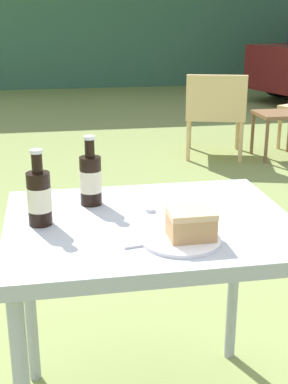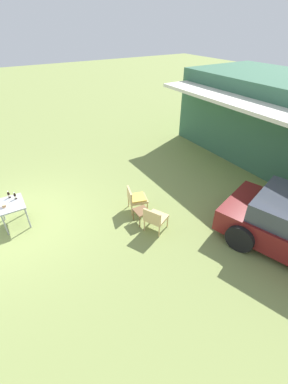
{
  "view_description": "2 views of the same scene",
  "coord_description": "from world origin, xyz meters",
  "px_view_note": "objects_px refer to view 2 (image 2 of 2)",
  "views": [
    {
      "loc": [
        -0.27,
        -1.38,
        1.26
      ],
      "look_at": [
        0.0,
        0.1,
        0.75
      ],
      "focal_mm": 50.0,
      "sensor_mm": 36.0,
      "label": 1
    },
    {
      "loc": [
        6.54,
        0.21,
        4.82
      ],
      "look_at": [
        1.64,
        3.18,
        0.9
      ],
      "focal_mm": 24.0,
      "sensor_mm": 36.0,
      "label": 2
    }
  ],
  "objects_px": {
    "wicker_chair_plain": "(155,218)",
    "cola_bottle_far": "(9,195)",
    "patio_table": "(11,206)",
    "cake_on_plate": "(4,206)",
    "cola_bottle_near": "(15,196)",
    "wicker_chair_cushioned": "(136,198)",
    "garden_side_table": "(142,212)"
  },
  "relations": [
    {
      "from": "cola_bottle_near",
      "to": "cola_bottle_far",
      "type": "relative_size",
      "value": 1.0
    },
    {
      "from": "wicker_chair_plain",
      "to": "garden_side_table",
      "type": "height_order",
      "value": "wicker_chair_plain"
    },
    {
      "from": "wicker_chair_plain",
      "to": "cola_bottle_far",
      "type": "xyz_separation_m",
      "value": [
        -2.54,
        -3.13,
        0.34
      ]
    },
    {
      "from": "garden_side_table",
      "to": "cola_bottle_near",
      "type": "bearing_deg",
      "value": -123.57
    },
    {
      "from": "wicker_chair_cushioned",
      "to": "cola_bottle_far",
      "type": "height_order",
      "value": "cola_bottle_far"
    },
    {
      "from": "patio_table",
      "to": "cola_bottle_far",
      "type": "distance_m",
      "value": 0.34
    },
    {
      "from": "patio_table",
      "to": "cola_bottle_near",
      "type": "relative_size",
      "value": 3.82
    },
    {
      "from": "wicker_chair_plain",
      "to": "wicker_chair_cushioned",
      "type": "bearing_deg",
      "value": -27.39
    },
    {
      "from": "wicker_chair_plain",
      "to": "cola_bottle_far",
      "type": "relative_size",
      "value": 3.54
    },
    {
      "from": "patio_table",
      "to": "cola_bottle_far",
      "type": "bearing_deg",
      "value": 175.55
    },
    {
      "from": "cola_bottle_near",
      "to": "patio_table",
      "type": "bearing_deg",
      "value": -46.59
    },
    {
      "from": "wicker_chair_plain",
      "to": "cola_bottle_near",
      "type": "distance_m",
      "value": 3.85
    },
    {
      "from": "cake_on_plate",
      "to": "cola_bottle_far",
      "type": "distance_m",
      "value": 0.42
    },
    {
      "from": "wicker_chair_cushioned",
      "to": "patio_table",
      "type": "distance_m",
      "value": 3.39
    },
    {
      "from": "garden_side_table",
      "to": "patio_table",
      "type": "height_order",
      "value": "patio_table"
    },
    {
      "from": "cola_bottle_far",
      "to": "wicker_chair_plain",
      "type": "bearing_deg",
      "value": 50.93
    },
    {
      "from": "wicker_chair_cushioned",
      "to": "garden_side_table",
      "type": "distance_m",
      "value": 0.58
    },
    {
      "from": "garden_side_table",
      "to": "cola_bottle_near",
      "type": "distance_m",
      "value": 3.47
    },
    {
      "from": "patio_table",
      "to": "cola_bottle_near",
      "type": "bearing_deg",
      "value": 133.41
    },
    {
      "from": "patio_table",
      "to": "cake_on_plate",
      "type": "xyz_separation_m",
      "value": [
        0.07,
        -0.16,
        0.11
      ]
    },
    {
      "from": "cake_on_plate",
      "to": "cola_bottle_far",
      "type": "bearing_deg",
      "value": 153.35
    },
    {
      "from": "wicker_chair_plain",
      "to": "cake_on_plate",
      "type": "height_order",
      "value": "cake_on_plate"
    },
    {
      "from": "wicker_chair_plain",
      "to": "cola_bottle_far",
      "type": "distance_m",
      "value": 4.05
    },
    {
      "from": "wicker_chair_cushioned",
      "to": "cola_bottle_near",
      "type": "xyz_separation_m",
      "value": [
        -1.35,
        -3.01,
        0.34
      ]
    },
    {
      "from": "wicker_chair_cushioned",
      "to": "patio_table",
      "type": "bearing_deg",
      "value": 85.44
    },
    {
      "from": "garden_side_table",
      "to": "wicker_chair_cushioned",
      "type": "bearing_deg",
      "value": 166.16
    },
    {
      "from": "garden_side_table",
      "to": "cola_bottle_far",
      "type": "xyz_separation_m",
      "value": [
        -2.06,
        -3.01,
        0.43
      ]
    },
    {
      "from": "patio_table",
      "to": "cola_bottle_near",
      "type": "height_order",
      "value": "cola_bottle_near"
    },
    {
      "from": "garden_side_table",
      "to": "cake_on_plate",
      "type": "xyz_separation_m",
      "value": [
        -1.69,
        -3.19,
        0.38
      ]
    },
    {
      "from": "wicker_chair_cushioned",
      "to": "cola_bottle_far",
      "type": "distance_m",
      "value": 3.5
    },
    {
      "from": "patio_table",
      "to": "cola_bottle_far",
      "type": "xyz_separation_m",
      "value": [
        -0.3,
        0.02,
        0.16
      ]
    },
    {
      "from": "garden_side_table",
      "to": "cake_on_plate",
      "type": "distance_m",
      "value": 3.63
    }
  ]
}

